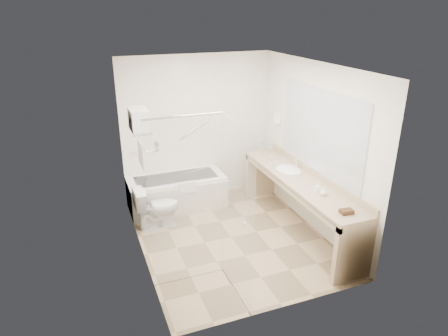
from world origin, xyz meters
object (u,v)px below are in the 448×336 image
object	(u,v)px
bathtub	(177,192)
water_bottle_left	(284,162)
toilet	(157,207)
amenity_basket	(347,212)
vanity_counter	(299,192)

from	to	relation	value
bathtub	water_bottle_left	world-z (taller)	water_bottle_left
toilet	amenity_basket	xyz separation A→B (m)	(1.95, -1.97, 0.54)
water_bottle_left	amenity_basket	bearing A→B (deg)	-91.32
vanity_counter	toilet	distance (m)	2.17
vanity_counter	amenity_basket	xyz separation A→B (m)	(-0.02, -1.12, 0.24)
vanity_counter	water_bottle_left	distance (m)	0.59
amenity_basket	bathtub	bearing A→B (deg)	120.89
vanity_counter	amenity_basket	world-z (taller)	vanity_counter
vanity_counter	water_bottle_left	bearing A→B (deg)	88.36
toilet	amenity_basket	world-z (taller)	amenity_basket
water_bottle_left	vanity_counter	bearing A→B (deg)	-91.64
bathtub	toilet	world-z (taller)	toilet
amenity_basket	water_bottle_left	size ratio (longest dim) A/B	0.86
amenity_basket	water_bottle_left	bearing A→B (deg)	88.68
vanity_counter	toilet	xyz separation A→B (m)	(-1.97, 0.85, -0.31)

